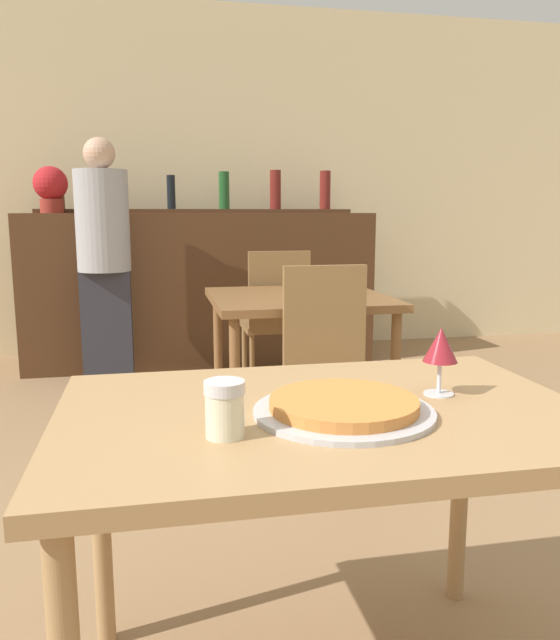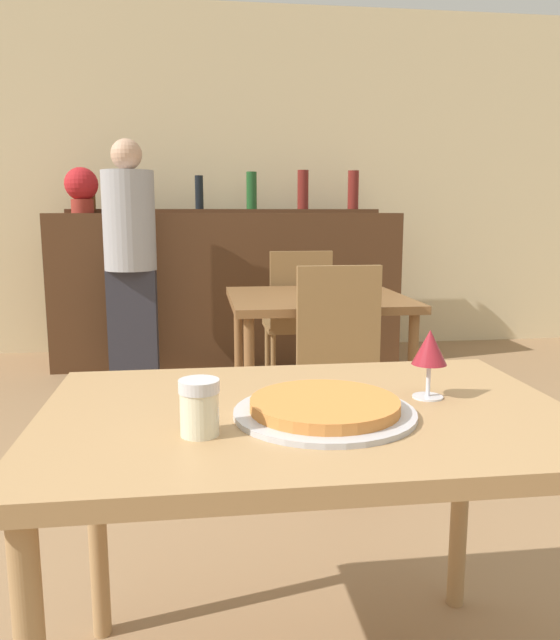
# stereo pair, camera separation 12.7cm
# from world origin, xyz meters

# --- Properties ---
(wall_back) EXTENTS (8.00, 0.05, 2.80)m
(wall_back) POSITION_xyz_m (0.00, 4.03, 1.40)
(wall_back) COLOR beige
(wall_back) RESTS_ON ground_plane
(dining_table_near) EXTENTS (1.15, 0.78, 0.74)m
(dining_table_near) POSITION_xyz_m (0.00, 0.00, 0.66)
(dining_table_near) COLOR #A87F51
(dining_table_near) RESTS_ON ground_plane
(dining_table_far) EXTENTS (0.92, 0.89, 0.72)m
(dining_table_far) POSITION_xyz_m (0.39, 1.92, 0.64)
(dining_table_far) COLOR brown
(dining_table_far) RESTS_ON ground_plane
(bar_counter) EXTENTS (2.60, 0.56, 1.15)m
(bar_counter) POSITION_xyz_m (0.00, 3.53, 0.57)
(bar_counter) COLOR #4C2D19
(bar_counter) RESTS_ON ground_plane
(bar_back_shelf) EXTENTS (2.39, 0.24, 0.33)m
(bar_back_shelf) POSITION_xyz_m (0.06, 3.67, 1.22)
(bar_back_shelf) COLOR #4C2D19
(bar_back_shelf) RESTS_ON bar_counter
(chair_far_side_front) EXTENTS (0.40, 0.40, 0.92)m
(chair_far_side_front) POSITION_xyz_m (0.39, 1.31, 0.52)
(chair_far_side_front) COLOR olive
(chair_far_side_front) RESTS_ON ground_plane
(chair_far_side_back) EXTENTS (0.40, 0.40, 0.92)m
(chair_far_side_back) POSITION_xyz_m (0.39, 2.54, 0.52)
(chair_far_side_back) COLOR olive
(chair_far_side_back) RESTS_ON ground_plane
(pizza_tray) EXTENTS (0.38, 0.38, 0.04)m
(pizza_tray) POSITION_xyz_m (0.03, -0.05, 0.75)
(pizza_tray) COLOR #B7B7BC
(pizza_tray) RESTS_ON dining_table_near
(cheese_shaker) EXTENTS (0.08, 0.08, 0.11)m
(cheese_shaker) POSITION_xyz_m (-0.23, -0.13, 0.79)
(cheese_shaker) COLOR beige
(cheese_shaker) RESTS_ON dining_table_near
(person_standing) EXTENTS (0.34, 0.34, 1.62)m
(person_standing) POSITION_xyz_m (-0.67, 2.95, 0.88)
(person_standing) COLOR #2D2D38
(person_standing) RESTS_ON ground_plane
(wine_glass) EXTENTS (0.08, 0.08, 0.16)m
(wine_glass) POSITION_xyz_m (0.29, 0.04, 0.85)
(wine_glass) COLOR silver
(wine_glass) RESTS_ON dining_table_near
(potted_plant) EXTENTS (0.24, 0.24, 0.33)m
(potted_plant) POSITION_xyz_m (-1.05, 3.48, 1.33)
(potted_plant) COLOR maroon
(potted_plant) RESTS_ON bar_counter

